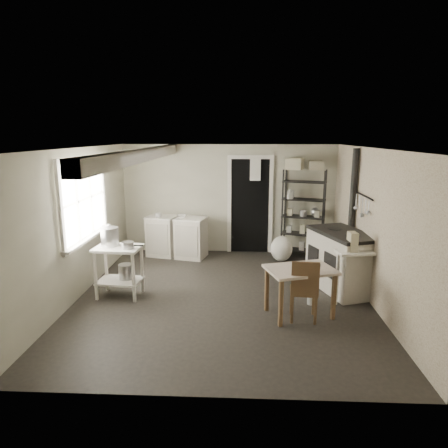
{
  "coord_description": "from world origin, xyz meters",
  "views": [
    {
      "loc": [
        0.29,
        -5.9,
        2.49
      ],
      "look_at": [
        0.0,
        0.3,
        1.1
      ],
      "focal_mm": 32.0,
      "sensor_mm": 36.0,
      "label": 1
    }
  ],
  "objects_px": {
    "base_cabinets": "(177,235)",
    "flour_sack": "(281,250)",
    "shelf_rack": "(303,211)",
    "work_table": "(300,289)",
    "chair": "(304,286)",
    "prep_table": "(119,272)",
    "stockpot": "(110,237)",
    "stove": "(342,263)"
  },
  "relations": [
    {
      "from": "shelf_rack",
      "to": "work_table",
      "type": "bearing_deg",
      "value": -81.93
    },
    {
      "from": "stockpot",
      "to": "stove",
      "type": "distance_m",
      "value": 3.74
    },
    {
      "from": "work_table",
      "to": "shelf_rack",
      "type": "bearing_deg",
      "value": 81.18
    },
    {
      "from": "prep_table",
      "to": "chair",
      "type": "xyz_separation_m",
      "value": [
        2.76,
        -0.68,
        0.08
      ]
    },
    {
      "from": "shelf_rack",
      "to": "flour_sack",
      "type": "relative_size",
      "value": 3.47
    },
    {
      "from": "stove",
      "to": "chair",
      "type": "xyz_separation_m",
      "value": [
        -0.78,
        -1.14,
        0.04
      ]
    },
    {
      "from": "prep_table",
      "to": "work_table",
      "type": "bearing_deg",
      "value": -11.52
    },
    {
      "from": "work_table",
      "to": "chair",
      "type": "height_order",
      "value": "chair"
    },
    {
      "from": "shelf_rack",
      "to": "chair",
      "type": "relative_size",
      "value": 2.05
    },
    {
      "from": "shelf_rack",
      "to": "work_table",
      "type": "height_order",
      "value": "shelf_rack"
    },
    {
      "from": "prep_table",
      "to": "stockpot",
      "type": "relative_size",
      "value": 2.71
    },
    {
      "from": "stockpot",
      "to": "shelf_rack",
      "type": "bearing_deg",
      "value": 33.67
    },
    {
      "from": "base_cabinets",
      "to": "flour_sack",
      "type": "height_order",
      "value": "base_cabinets"
    },
    {
      "from": "prep_table",
      "to": "base_cabinets",
      "type": "height_order",
      "value": "base_cabinets"
    },
    {
      "from": "stove",
      "to": "chair",
      "type": "relative_size",
      "value": 1.4
    },
    {
      "from": "prep_table",
      "to": "chair",
      "type": "distance_m",
      "value": 2.85
    },
    {
      "from": "base_cabinets",
      "to": "flour_sack",
      "type": "bearing_deg",
      "value": 6.42
    },
    {
      "from": "stove",
      "to": "flour_sack",
      "type": "distance_m",
      "value": 1.67
    },
    {
      "from": "shelf_rack",
      "to": "stove",
      "type": "bearing_deg",
      "value": -61.45
    },
    {
      "from": "work_table",
      "to": "stove",
      "type": "bearing_deg",
      "value": 51.18
    },
    {
      "from": "stockpot",
      "to": "stove",
      "type": "xyz_separation_m",
      "value": [
        3.69,
        0.38,
        -0.5
      ]
    },
    {
      "from": "prep_table",
      "to": "shelf_rack",
      "type": "distance_m",
      "value": 3.94
    },
    {
      "from": "stove",
      "to": "chair",
      "type": "bearing_deg",
      "value": -143.55
    },
    {
      "from": "base_cabinets",
      "to": "flour_sack",
      "type": "relative_size",
      "value": 2.44
    },
    {
      "from": "prep_table",
      "to": "stockpot",
      "type": "height_order",
      "value": "stockpot"
    },
    {
      "from": "base_cabinets",
      "to": "shelf_rack",
      "type": "bearing_deg",
      "value": 16.27
    },
    {
      "from": "stove",
      "to": "work_table",
      "type": "height_order",
      "value": "stove"
    },
    {
      "from": "chair",
      "to": "shelf_rack",
      "type": "bearing_deg",
      "value": 87.13
    },
    {
      "from": "work_table",
      "to": "flour_sack",
      "type": "relative_size",
      "value": 1.74
    },
    {
      "from": "stockpot",
      "to": "chair",
      "type": "relative_size",
      "value": 0.34
    },
    {
      "from": "shelf_rack",
      "to": "stove",
      "type": "distance_m",
      "value": 1.93
    },
    {
      "from": "prep_table",
      "to": "chair",
      "type": "height_order",
      "value": "chair"
    },
    {
      "from": "prep_table",
      "to": "stockpot",
      "type": "bearing_deg",
      "value": 150.98
    },
    {
      "from": "prep_table",
      "to": "stove",
      "type": "relative_size",
      "value": 0.65
    },
    {
      "from": "chair",
      "to": "flour_sack",
      "type": "bearing_deg",
      "value": 96.16
    },
    {
      "from": "stockpot",
      "to": "flour_sack",
      "type": "bearing_deg",
      "value": 32.43
    },
    {
      "from": "prep_table",
      "to": "flour_sack",
      "type": "height_order",
      "value": "prep_table"
    },
    {
      "from": "shelf_rack",
      "to": "flour_sack",
      "type": "distance_m",
      "value": 0.93
    },
    {
      "from": "shelf_rack",
      "to": "work_table",
      "type": "relative_size",
      "value": 1.99
    },
    {
      "from": "work_table",
      "to": "flour_sack",
      "type": "distance_m",
      "value": 2.45
    },
    {
      "from": "flour_sack",
      "to": "stockpot",
      "type": "bearing_deg",
      "value": -147.57
    },
    {
      "from": "prep_table",
      "to": "base_cabinets",
      "type": "distance_m",
      "value": 2.22
    }
  ]
}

